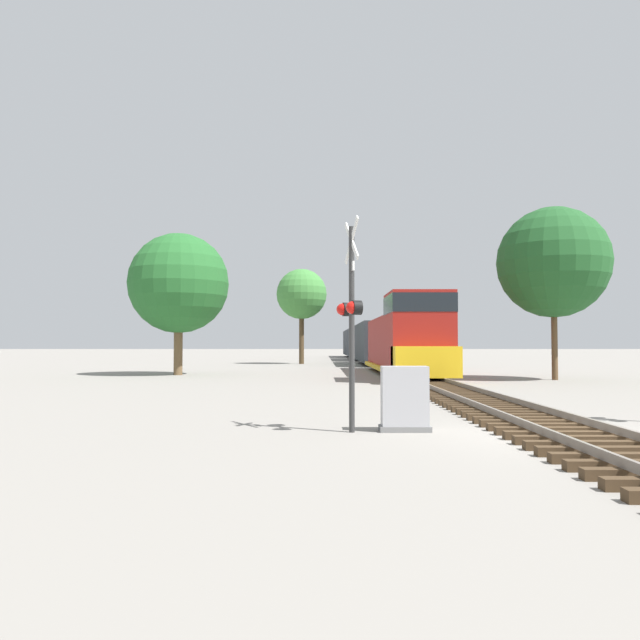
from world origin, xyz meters
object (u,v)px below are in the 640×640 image
relay_cabinet (404,399)px  tree_mid_background (178,284)px  tree_far_right (552,263)px  tree_deep_background (301,294)px  freight_train (370,343)px  crossing_signal_near (350,313)px

relay_cabinet → tree_mid_background: 26.19m
tree_far_right → tree_deep_background: tree_far_right is taller
freight_train → relay_cabinet: size_ratio=47.02×
freight_train → relay_cabinet: 46.23m
relay_cabinet → tree_far_right: (10.22, 18.64, 5.36)m
freight_train → tree_mid_background: (-13.28, -22.47, 3.51)m
tree_mid_background → tree_deep_background: bearing=71.4°
tree_mid_background → tree_far_right: bearing=-13.8°
tree_far_right → tree_mid_background: 21.05m
tree_mid_background → tree_deep_background: (6.72, 19.99, 0.93)m
crossing_signal_near → tree_far_right: 22.25m
tree_deep_background → freight_train: bearing=20.7°
tree_far_right → tree_mid_background: (-20.44, 5.01, -0.60)m
crossing_signal_near → relay_cabinet: bearing=83.1°
crossing_signal_near → tree_deep_background: tree_deep_background is taller
freight_train → crossing_signal_near: bearing=-95.2°
crossing_signal_near → tree_deep_background: size_ratio=0.52×
relay_cabinet → tree_far_right: size_ratio=0.16×
crossing_signal_near → relay_cabinet: 2.17m
tree_far_right → tree_deep_background: bearing=118.7°
freight_train → crossing_signal_near: 46.46m
crossing_signal_near → tree_far_right: size_ratio=0.51×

